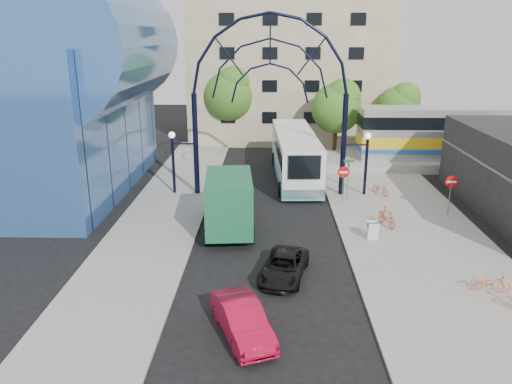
{
  "coord_description": "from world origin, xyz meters",
  "views": [
    {
      "loc": [
        -0.01,
        -19.1,
        10.73
      ],
      "look_at": [
        -0.69,
        6.0,
        2.75
      ],
      "focal_mm": 35.0,
      "sensor_mm": 36.0,
      "label": 1
    }
  ],
  "objects_px": {
    "stop_sign": "(343,176)",
    "bike_far_a": "(491,282)",
    "tree_north_a": "(338,105)",
    "green_truck": "(229,201)",
    "street_name_sign": "(348,171)",
    "tree_north_b": "(230,93)",
    "sandwich_board": "(373,229)",
    "red_sedan": "(242,320)",
    "gateway_arch": "(270,69)",
    "bike_near_a": "(380,188)",
    "bike_near_b": "(387,217)",
    "city_bus": "(295,154)",
    "do_not_enter_sign": "(451,186)",
    "train_car": "(512,133)",
    "tree_north_c": "(400,106)",
    "black_suv": "(284,266)"
  },
  "relations": [
    {
      "from": "sandwich_board",
      "to": "tree_north_a",
      "type": "relative_size",
      "value": 0.14
    },
    {
      "from": "sandwich_board",
      "to": "bike_near_b",
      "type": "height_order",
      "value": "bike_near_b"
    },
    {
      "from": "tree_north_a",
      "to": "street_name_sign",
      "type": "bearing_deg",
      "value": -93.96
    },
    {
      "from": "tree_north_a",
      "to": "do_not_enter_sign",
      "type": "bearing_deg",
      "value": -72.97
    },
    {
      "from": "stop_sign",
      "to": "bike_far_a",
      "type": "relative_size",
      "value": 1.5
    },
    {
      "from": "train_car",
      "to": "tree_north_a",
      "type": "distance_m",
      "value": 14.52
    },
    {
      "from": "gateway_arch",
      "to": "black_suv",
      "type": "bearing_deg",
      "value": -86.72
    },
    {
      "from": "stop_sign",
      "to": "bike_near_b",
      "type": "height_order",
      "value": "stop_sign"
    },
    {
      "from": "street_name_sign",
      "to": "green_truck",
      "type": "distance_m",
      "value": 9.01
    },
    {
      "from": "street_name_sign",
      "to": "bike_near_b",
      "type": "height_order",
      "value": "street_name_sign"
    },
    {
      "from": "tree_north_b",
      "to": "red_sedan",
      "type": "distance_m",
      "value": 33.41
    },
    {
      "from": "train_car",
      "to": "bike_near_b",
      "type": "xyz_separation_m",
      "value": [
        -13.19,
        -14.0,
        -2.23
      ]
    },
    {
      "from": "bike_near_a",
      "to": "bike_near_b",
      "type": "relative_size",
      "value": 0.87
    },
    {
      "from": "tree_north_a",
      "to": "city_bus",
      "type": "xyz_separation_m",
      "value": [
        -4.14,
        -7.49,
        -2.75
      ]
    },
    {
      "from": "green_truck",
      "to": "black_suv",
      "type": "distance_m",
      "value": 6.7
    },
    {
      "from": "train_car",
      "to": "red_sedan",
      "type": "relative_size",
      "value": 6.23
    },
    {
      "from": "tree_north_b",
      "to": "bike_far_a",
      "type": "bearing_deg",
      "value": -65.6
    },
    {
      "from": "sandwich_board",
      "to": "bike_near_a",
      "type": "distance_m",
      "value": 8.3
    },
    {
      "from": "gateway_arch",
      "to": "bike_near_b",
      "type": "distance_m",
      "value": 12.02
    },
    {
      "from": "black_suv",
      "to": "bike_near_a",
      "type": "xyz_separation_m",
      "value": [
        6.99,
        12.35,
        -0.01
      ]
    },
    {
      "from": "sandwich_board",
      "to": "street_name_sign",
      "type": "bearing_deg",
      "value": 93.46
    },
    {
      "from": "stop_sign",
      "to": "do_not_enter_sign",
      "type": "height_order",
      "value": "stop_sign"
    },
    {
      "from": "bike_near_b",
      "to": "tree_north_a",
      "type": "bearing_deg",
      "value": 73.98
    },
    {
      "from": "train_car",
      "to": "bike_far_a",
      "type": "height_order",
      "value": "train_car"
    },
    {
      "from": "green_truck",
      "to": "tree_north_c",
      "type": "bearing_deg",
      "value": 50.33
    },
    {
      "from": "stop_sign",
      "to": "sandwich_board",
      "type": "relative_size",
      "value": 2.53
    },
    {
      "from": "train_car",
      "to": "city_bus",
      "type": "relative_size",
      "value": 1.93
    },
    {
      "from": "green_truck",
      "to": "bike_near_a",
      "type": "relative_size",
      "value": 4.29
    },
    {
      "from": "train_car",
      "to": "bike_near_b",
      "type": "distance_m",
      "value": 19.37
    },
    {
      "from": "gateway_arch",
      "to": "green_truck",
      "type": "xyz_separation_m",
      "value": [
        -2.25,
        -6.45,
        -6.86
      ]
    },
    {
      "from": "street_name_sign",
      "to": "bike_far_a",
      "type": "height_order",
      "value": "street_name_sign"
    },
    {
      "from": "red_sedan",
      "to": "black_suv",
      "type": "bearing_deg",
      "value": 49.01
    },
    {
      "from": "train_car",
      "to": "tree_north_a",
      "type": "bearing_deg",
      "value": 164.2
    },
    {
      "from": "black_suv",
      "to": "train_car",
      "type": "bearing_deg",
      "value": 59.58
    },
    {
      "from": "bike_far_a",
      "to": "tree_north_c",
      "type": "bearing_deg",
      "value": 4.92
    },
    {
      "from": "tree_north_a",
      "to": "bike_near_b",
      "type": "distance_m",
      "value": 18.37
    },
    {
      "from": "gateway_arch",
      "to": "tree_north_a",
      "type": "xyz_separation_m",
      "value": [
        6.12,
        11.93,
        -3.95
      ]
    },
    {
      "from": "train_car",
      "to": "bike_near_a",
      "type": "distance_m",
      "value": 14.86
    },
    {
      "from": "tree_north_c",
      "to": "bike_far_a",
      "type": "relative_size",
      "value": 3.9
    },
    {
      "from": "sandwich_board",
      "to": "bike_near_a",
      "type": "height_order",
      "value": "sandwich_board"
    },
    {
      "from": "train_car",
      "to": "city_bus",
      "type": "bearing_deg",
      "value": -168.81
    },
    {
      "from": "city_bus",
      "to": "stop_sign",
      "type": "bearing_deg",
      "value": -68.92
    },
    {
      "from": "gateway_arch",
      "to": "bike_near_a",
      "type": "distance_m",
      "value": 11.11
    },
    {
      "from": "tree_north_a",
      "to": "green_truck",
      "type": "height_order",
      "value": "tree_north_a"
    },
    {
      "from": "black_suv",
      "to": "bike_near_a",
      "type": "distance_m",
      "value": 14.19
    },
    {
      "from": "sandwich_board",
      "to": "red_sedan",
      "type": "bearing_deg",
      "value": -126.04
    },
    {
      "from": "stop_sign",
      "to": "bike_near_b",
      "type": "xyz_separation_m",
      "value": [
        2.01,
        -4.0,
        -1.32
      ]
    },
    {
      "from": "tree_north_b",
      "to": "street_name_sign",
      "type": "bearing_deg",
      "value": -62.35
    },
    {
      "from": "train_car",
      "to": "bike_near_a",
      "type": "xyz_separation_m",
      "value": [
        -12.3,
        -8.0,
        -2.36
      ]
    },
    {
      "from": "stop_sign",
      "to": "bike_near_b",
      "type": "bearing_deg",
      "value": -63.36
    }
  ]
}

